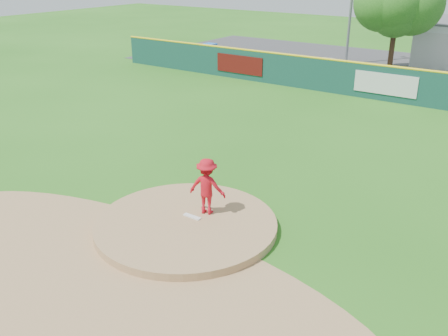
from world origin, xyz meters
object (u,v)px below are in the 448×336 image
Objects in this scene: pitcher at (207,186)px; deciduous_tree at (397,8)px; van at (330,69)px; playground_slide at (209,52)px.

deciduous_tree is (-2.19, 24.17, 3.41)m from pitcher.
pitcher is 24.51m from deciduous_tree.
pitcher reaches higher than van.
playground_slide reaches higher than van.
pitcher is 0.24× the size of deciduous_tree.
pitcher is 0.38× the size of van.
van is 1.87× the size of playground_slide.
deciduous_tree is at bearing -100.72° from pitcher.
playground_slide is (-15.56, 21.01, -0.43)m from pitcher.
van is 5.94m from deciduous_tree.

